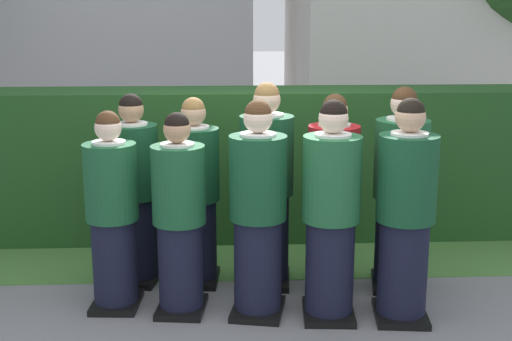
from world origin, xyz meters
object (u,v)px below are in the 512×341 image
student_rear_row_2 (267,190)px  student_rear_row_0 (135,194)px  student_front_row_0 (112,216)px  student_front_row_1 (179,219)px  student_front_row_3 (331,216)px  student_in_red_blazer (333,197)px  student_rear_row_1 (195,196)px  student_front_row_2 (258,215)px  student_front_row_4 (405,217)px  student_rear_row_4 (400,194)px

student_rear_row_2 → student_rear_row_0: bearing=174.4°
student_front_row_0 → student_front_row_1: 0.53m
student_front_row_1 → student_rear_row_0: 0.76m
student_front_row_3 → student_in_red_blazer: bearing=79.8°
student_front_row_1 → student_rear_row_1: bearing=80.5°
student_rear_row_0 → student_in_red_blazer: 1.65m
student_front_row_1 → student_in_red_blazer: student_in_red_blazer is taller
student_front_row_2 → student_rear_row_2: bearing=80.2°
student_front_row_2 → student_in_red_blazer: bearing=38.9°
student_front_row_0 → student_in_red_blazer: (1.74, 0.34, 0.04)m
student_front_row_3 → student_rear_row_1: size_ratio=1.05×
student_front_row_2 → student_in_red_blazer: student_front_row_2 is taller
student_front_row_0 → student_front_row_1: (0.51, -0.11, 0.00)m
student_rear_row_0 → student_front_row_3: bearing=-27.0°
student_rear_row_2 → student_in_red_blazer: bearing=-7.8°
student_front_row_1 → student_rear_row_1: size_ratio=0.98×
student_front_row_4 → student_in_red_blazer: size_ratio=1.03×
student_front_row_4 → student_front_row_0: bearing=171.9°
student_front_row_2 → student_rear_row_0: bearing=144.9°
student_front_row_0 → student_rear_row_2: 1.28m
student_front_row_0 → student_rear_row_1: size_ratio=0.98×
student_rear_row_1 → student_front_row_3: bearing=-35.4°
student_front_row_4 → student_rear_row_1: bearing=153.5°
student_front_row_1 → student_rear_row_0: (-0.41, 0.64, 0.03)m
student_rear_row_1 → student_rear_row_4: student_rear_row_4 is taller
student_rear_row_2 → student_rear_row_4: size_ratio=1.01×
student_front_row_2 → student_in_red_blazer: 0.82m
student_front_row_3 → student_in_red_blazer: student_front_row_3 is taller
student_front_row_0 → student_rear_row_2: student_rear_row_2 is taller
student_front_row_0 → student_front_row_2: size_ratio=0.94×
student_front_row_1 → student_front_row_2: size_ratio=0.94×
student_rear_row_0 → student_in_red_blazer: size_ratio=0.99×
student_in_red_blazer → student_rear_row_0: bearing=173.7°
student_rear_row_1 → student_in_red_blazer: 1.14m
student_front_row_4 → student_in_red_blazer: student_front_row_4 is taller
student_front_row_0 → student_front_row_1: bearing=-12.2°
student_front_row_1 → student_front_row_0: bearing=167.8°
student_front_row_3 → student_rear_row_4: size_ratio=0.98×
student_front_row_1 → student_in_red_blazer: size_ratio=0.96×
student_front_row_3 → student_rear_row_0: 1.72m
student_rear_row_1 → student_rear_row_2: size_ratio=0.93×
student_front_row_3 → student_rear_row_1: (-1.02, 0.73, -0.04)m
student_front_row_0 → student_rear_row_0: bearing=78.6°
student_front_row_4 → student_rear_row_4: size_ratio=0.99×
student_rear_row_2 → student_rear_row_4: student_rear_row_2 is taller
student_front_row_0 → student_rear_row_2: bearing=19.1°
student_front_row_3 → student_rear_row_0: student_front_row_3 is taller
student_front_row_0 → student_rear_row_1: 0.77m
student_rear_row_0 → student_rear_row_2: 1.10m
student_front_row_3 → student_front_row_4: (0.54, -0.05, 0.01)m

